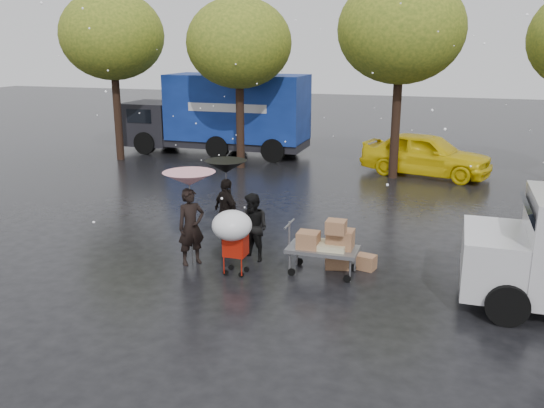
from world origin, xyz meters
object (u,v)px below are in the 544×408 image
(person_black, at_px, (227,212))
(shopping_cart, at_px, (233,229))
(vendor_cart, at_px, (327,242))
(person_pink, at_px, (191,227))
(blue_truck, at_px, (220,114))
(yellow_taxi, at_px, (426,154))

(person_black, relative_size, shopping_cart, 1.13)
(shopping_cart, bearing_deg, vendor_cart, 21.63)
(person_pink, xyz_separation_m, vendor_cart, (3.01, 0.32, -0.14))
(blue_truck, distance_m, yellow_taxi, 9.23)
(vendor_cart, distance_m, shopping_cart, 2.02)
(blue_truck, bearing_deg, yellow_taxi, -11.02)
(vendor_cart, distance_m, yellow_taxi, 10.63)
(person_pink, bearing_deg, shopping_cart, -69.27)
(yellow_taxi, bearing_deg, shopping_cart, 177.96)
(person_pink, xyz_separation_m, shopping_cart, (1.16, -0.42, 0.20))
(shopping_cart, bearing_deg, person_pink, 160.16)
(person_pink, relative_size, shopping_cart, 1.18)
(yellow_taxi, bearing_deg, vendor_cart, -173.54)
(vendor_cart, bearing_deg, yellow_taxi, 82.30)
(person_pink, height_order, person_black, person_pink)
(blue_truck, xyz_separation_m, yellow_taxi, (9.01, -1.76, -0.95))
(person_black, distance_m, shopping_cart, 2.06)
(vendor_cart, height_order, yellow_taxi, yellow_taxi)
(person_pink, bearing_deg, person_black, 29.97)
(person_pink, xyz_separation_m, yellow_taxi, (4.43, 10.85, -0.06))
(person_pink, distance_m, person_black, 1.46)
(person_pink, height_order, yellow_taxi, person_pink)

